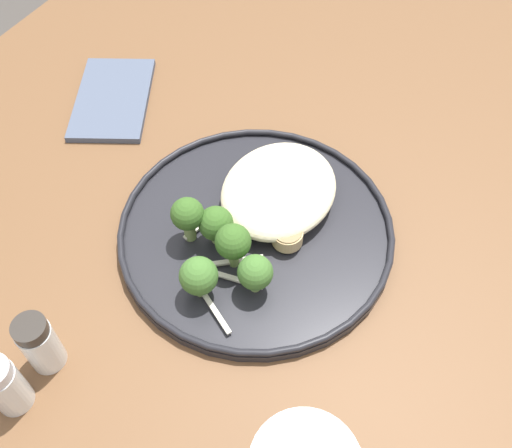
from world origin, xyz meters
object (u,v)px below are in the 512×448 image
Objects in this scene: broccoli_floret_beside_noodles at (199,276)px; salt_shaker at (4,386)px; broccoli_floret_left_leaning at (188,215)px; seared_scallop_large_seared at (295,166)px; pepper_shaker at (40,344)px; broccoli_floret_tall_stalk at (233,242)px; seared_scallop_tilted_round at (277,159)px; folded_napkin at (113,99)px; seared_scallop_center_golden at (298,198)px; broccoli_floret_center_pile at (255,273)px; dinner_plate at (256,230)px; seared_scallop_left_edge at (287,236)px; seared_scallop_tiny_bay at (282,187)px; broccoli_floret_small_sprig at (215,226)px.

salt_shaker is at bearing 152.25° from broccoli_floret_beside_noodles.
salt_shaker is at bearing 168.79° from broccoli_floret_left_leaning.
pepper_shaker is (-0.31, 0.10, 0.01)m from seared_scallop_large_seared.
broccoli_floret_tall_stalk reaches higher than broccoli_floret_beside_noodles.
seared_scallop_tilted_round is 0.24m from folded_napkin.
seared_scallop_center_golden is 0.37× the size of pepper_shaker.
seared_scallop_large_seared is 0.14m from broccoli_floret_left_leaning.
broccoli_floret_left_leaning is 1.15× the size of broccoli_floret_beside_noodles.
broccoli_floret_center_pile is 0.69× the size of salt_shaker.
pepper_shaker reaches higher than dinner_plate.
seared_scallop_center_golden is at bearing -40.06° from broccoli_floret_left_leaning.
broccoli_floret_center_pile reaches higher than folded_napkin.
folded_napkin is (0.01, 0.24, -0.02)m from seared_scallop_tilted_round.
salt_shaker is at bearing -155.23° from folded_napkin.
seared_scallop_left_edge is at bearing -36.32° from broccoli_floret_tall_stalk.
seared_scallop_center_golden is 0.12m from broccoli_floret_center_pile.
broccoli_floret_center_pile is 0.05m from broccoli_floret_beside_noodles.
seared_scallop_tilted_round reaches higher than dinner_plate.
pepper_shaker reaches higher than folded_napkin.
seared_scallop_tiny_bay is at bearing -1.79° from dinner_plate.
broccoli_floret_small_sprig reaches higher than seared_scallop_large_seared.
seared_scallop_large_seared is at bearing -13.05° from broccoli_floret_small_sprig.
broccoli_floret_left_leaning is 0.18m from pepper_shaker.
salt_shaker is (-0.26, 0.13, 0.01)m from seared_scallop_left_edge.
broccoli_floret_beside_noodles reaches higher than seared_scallop_large_seared.
broccoli_floret_beside_noodles is (-0.18, 0.01, 0.02)m from seared_scallop_large_seared.
folded_napkin is at bearing 61.51° from broccoli_floret_tall_stalk.
seared_scallop_left_edge is at bearing -27.30° from salt_shaker.
dinner_plate is 11.86× the size of seared_scallop_center_golden.
seared_scallop_left_edge is at bearing -157.74° from seared_scallop_large_seared.
pepper_shaker reaches higher than seared_scallop_center_golden.
broccoli_floret_tall_stalk is 0.84× the size of pepper_shaker.
salt_shaker is at bearing 164.37° from seared_scallop_large_seared.
seared_scallop_left_edge is 0.48× the size of pepper_shaker.
broccoli_floret_small_sprig is at bearing 17.70° from broccoli_floret_beside_noodles.
seared_scallop_left_edge is 0.69× the size of broccoli_floret_center_pile.
seared_scallop_tilted_round is at bearing -13.44° from broccoli_floret_left_leaning.
broccoli_floret_small_sprig reaches higher than folded_napkin.
seared_scallop_tiny_bay is at bearing -30.16° from broccoli_floret_left_leaning.
seared_scallop_center_golden is 0.53× the size of broccoli_floret_center_pile.
seared_scallop_left_edge is 0.56× the size of broccoli_floret_left_leaning.
broccoli_floret_tall_stalk is at bearing 179.66° from seared_scallop_tiny_bay.
pepper_shaker is (-0.17, 0.04, -0.01)m from broccoli_floret_left_leaning.
broccoli_floret_tall_stalk is at bearing -178.63° from dinner_plate.
seared_scallop_left_edge is (-0.09, -0.06, 0.00)m from seared_scallop_tilted_round.
seared_scallop_center_golden reaches higher than folded_napkin.
broccoli_floret_small_sprig reaches higher than seared_scallop_tilted_round.
seared_scallop_large_seared is (0.04, 0.02, 0.00)m from seared_scallop_center_golden.
broccoli_floret_tall_stalk is 0.37× the size of folded_napkin.
broccoli_floret_beside_noodles reaches higher than folded_napkin.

